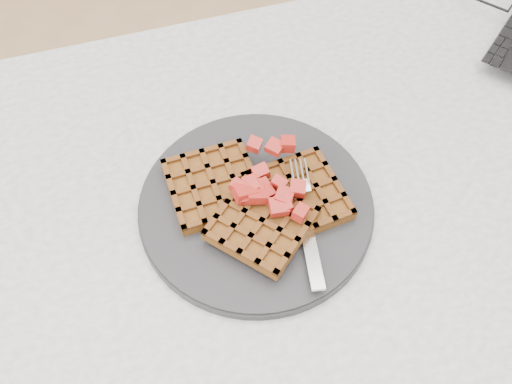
% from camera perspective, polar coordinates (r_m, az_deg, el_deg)
% --- Properties ---
extents(ground, '(4.00, 4.00, 0.00)m').
position_cam_1_polar(ground, '(1.43, 5.87, -17.33)').
color(ground, tan).
rests_on(ground, ground).
extents(table, '(1.20, 0.80, 0.75)m').
position_cam_1_polar(table, '(0.84, 9.61, -5.21)').
color(table, silver).
rests_on(table, ground).
extents(plate, '(0.29, 0.29, 0.02)m').
position_cam_1_polar(plate, '(0.71, 0.00, -1.41)').
color(plate, black).
rests_on(plate, table).
extents(waffles, '(0.21, 0.20, 0.03)m').
position_cam_1_polar(waffles, '(0.70, 0.11, -0.82)').
color(waffles, brown).
rests_on(waffles, plate).
extents(strawberry_pile, '(0.15, 0.15, 0.02)m').
position_cam_1_polar(strawberry_pile, '(0.68, 0.00, 0.65)').
color(strawberry_pile, '#8B0300').
rests_on(strawberry_pile, waffles).
extents(fork, '(0.06, 0.18, 0.02)m').
position_cam_1_polar(fork, '(0.69, 4.92, -2.52)').
color(fork, silver).
rests_on(fork, plate).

